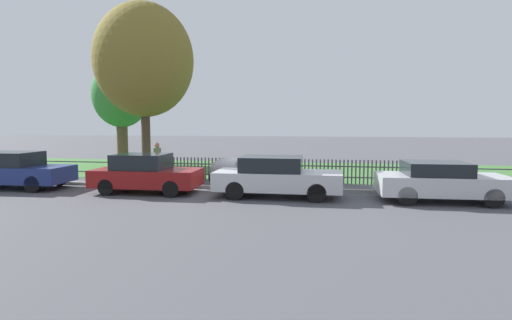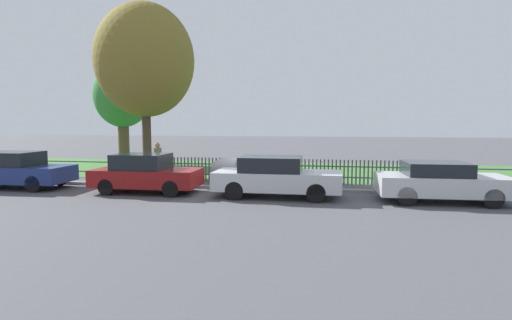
# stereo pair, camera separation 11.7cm
# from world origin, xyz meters

# --- Properties ---
(ground_plane) EXTENTS (120.00, 120.00, 0.00)m
(ground_plane) POSITION_xyz_m (0.00, 0.00, 0.00)
(ground_plane) COLOR #4C4C51
(kerb_stone) EXTENTS (37.69, 0.20, 0.12)m
(kerb_stone) POSITION_xyz_m (0.00, 0.10, 0.06)
(kerb_stone) COLOR gray
(kerb_stone) RESTS_ON ground
(grass_strip) EXTENTS (37.69, 8.92, 0.01)m
(grass_strip) POSITION_xyz_m (0.00, 6.58, 0.01)
(grass_strip) COLOR #3D7033
(grass_strip) RESTS_ON ground
(park_fence) EXTENTS (37.69, 0.05, 1.04)m
(park_fence) POSITION_xyz_m (0.00, 2.13, 0.52)
(park_fence) COLOR #4C4C51
(park_fence) RESTS_ON ground
(parked_car_silver_hatchback) EXTENTS (4.26, 1.92, 1.45)m
(parked_car_silver_hatchback) POSITION_xyz_m (-9.68, -1.14, 0.73)
(parked_car_silver_hatchback) COLOR navy
(parked_car_silver_hatchback) RESTS_ON ground
(parked_car_black_saloon) EXTENTS (3.92, 1.82, 1.44)m
(parked_car_black_saloon) POSITION_xyz_m (-4.15, -1.18, 0.72)
(parked_car_black_saloon) COLOR maroon
(parked_car_black_saloon) RESTS_ON ground
(parked_car_navy_estate) EXTENTS (4.38, 1.78, 1.42)m
(parked_car_navy_estate) POSITION_xyz_m (0.71, -1.24, 0.72)
(parked_car_navy_estate) COLOR #BCBCC1
(parked_car_navy_estate) RESTS_ON ground
(parked_car_red_compact) EXTENTS (4.10, 1.97, 1.32)m
(parked_car_red_compact) POSITION_xyz_m (6.12, -1.17, 0.68)
(parked_car_red_compact) COLOR #BCBCC1
(parked_car_red_compact) RESTS_ON ground
(covered_motorcycle) EXTENTS (1.88, 0.90, 1.14)m
(covered_motorcycle) POSITION_xyz_m (-1.47, 1.32, 0.68)
(covered_motorcycle) COLOR black
(covered_motorcycle) RESTS_ON ground
(tree_nearest_kerb) EXTENTS (3.49, 3.49, 6.32)m
(tree_nearest_kerb) POSITION_xyz_m (-10.12, 8.31, 4.24)
(tree_nearest_kerb) COLOR brown
(tree_nearest_kerb) RESTS_ON ground
(tree_behind_motorcycle) EXTENTS (4.82, 4.82, 8.42)m
(tree_behind_motorcycle) POSITION_xyz_m (-6.41, 3.75, 5.62)
(tree_behind_motorcycle) COLOR #473828
(tree_behind_motorcycle) RESTS_ON ground
(pedestrian_near_fence) EXTENTS (0.46, 0.46, 1.73)m
(pedestrian_near_fence) POSITION_xyz_m (-4.80, 1.36, 0.98)
(pedestrian_near_fence) COLOR #7F6B51
(pedestrian_near_fence) RESTS_ON ground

